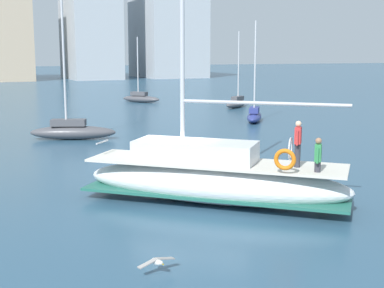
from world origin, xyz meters
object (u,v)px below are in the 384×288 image
Objects in this scene: main_sailboat at (213,177)px; mooring_buoy at (321,180)px; moored_catamaran at (254,115)px; moored_cutter_right at (237,102)px; seagull at (157,262)px; moored_cutter_left at (141,98)px; moored_sloop_far at (72,130)px.

main_sailboat reaches higher than mooring_buoy.
moored_catamaran is 10.82m from moored_cutter_right.
moored_catamaran reaches higher than seagull.
moored_catamaran is at bearing -111.14° from moored_cutter_right.
moored_cutter_right reaches higher than moored_cutter_left.
mooring_buoy is (-7.68, -18.55, -0.36)m from moored_catamaran.
moored_cutter_left is (9.84, 38.11, -0.40)m from main_sailboat.
moored_cutter_right is 40.11m from seagull.
moored_sloop_far reaches higher than moored_cutter_right.
moored_catamaran is (14.62, 3.01, -0.06)m from moored_sloop_far.
mooring_buoy is at bearing 6.26° from main_sailboat.
mooring_buoy is (-11.59, -28.64, -0.33)m from moored_cutter_right.
moored_sloop_far is 9.91× the size of mooring_buoy.
moored_cutter_left is 6.76× the size of seagull.
moored_sloop_far reaches higher than seagull.
main_sailboat reaches higher than moored_sloop_far.
moored_catamaran is 19.24m from moored_cutter_left.
mooring_buoy is at bearing -112.02° from moored_cutter_right.
moored_cutter_left reaches higher than mooring_buoy.
main_sailboat is 1.83× the size of moored_cutter_left.
moored_catamaran is (12.82, 19.11, -0.38)m from main_sailboat.
moored_cutter_left is at bearing 82.87° from mooring_buoy.
seagull is at bearing -107.70° from moored_cutter_left.
main_sailboat is at bearing -119.80° from moored_cutter_right.
seagull is (-16.79, -24.26, -0.21)m from moored_catamaran.
moored_catamaran reaches higher than mooring_buoy.
moored_cutter_right is at bearing 67.98° from mooring_buoy.
main_sailboat is 14.45× the size of mooring_buoy.
moored_catamaran reaches higher than moored_cutter_right.
main_sailboat is 39.37m from moored_cutter_left.
moored_cutter_right is at bearing 60.20° from main_sailboat.
moored_cutter_right is at bearing 35.28° from moored_sloop_far.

